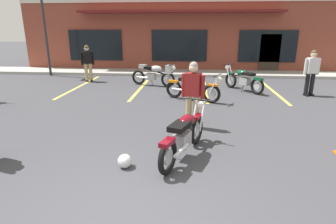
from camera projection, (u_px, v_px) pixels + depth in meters
ground_plane at (160, 124)px, 7.31m from camera, size 80.00×80.00×0.00m
sidewalk_kerb at (178, 73)px, 15.03m from camera, size 22.00×1.80×0.14m
brick_storefront_building at (182, 34)px, 17.93m from camera, size 18.13×6.44×4.05m
painted_stall_lines at (173, 88)px, 11.62m from camera, size 8.23×4.80×0.01m
motorcycle_foreground_classic at (184, 135)px, 5.35m from camera, size 1.03×2.02×0.98m
motorcycle_red_sportbike at (193, 87)px, 9.53m from camera, size 1.97×1.17×0.98m
motorcycle_black_cruiser at (155, 74)px, 11.86m from camera, size 2.04×0.99×0.98m
motorcycle_blue_standard at (243, 79)px, 10.97m from camera, size 1.45×1.81×0.98m
person_in_shorts_foreground at (193, 91)px, 6.77m from camera, size 0.60×0.37×1.68m
person_by_back_row at (312, 70)px, 10.06m from camera, size 0.61×0.33×1.68m
person_near_building at (88, 61)px, 12.72m from camera, size 0.59×0.38×1.68m
helmet_on_pavement at (125, 161)px, 5.02m from camera, size 0.26×0.26×0.26m
parking_lot_lamp_post at (42, 15)px, 13.59m from camera, size 0.24×0.76×4.64m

